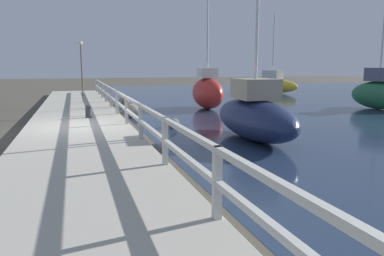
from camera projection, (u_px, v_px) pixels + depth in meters
ground_plane at (79, 135)px, 11.82m from camera, size 120.00×120.00×0.00m
dock_walkway at (79, 130)px, 11.80m from camera, size 3.23×36.00×0.28m
railing at (126, 105)px, 12.12m from camera, size 0.10×32.50×0.91m
boulder_near_dock at (173, 123)px, 13.14m from camera, size 0.46×0.41×0.34m
boulder_downstream at (124, 101)px, 20.78m from camera, size 0.59×0.53×0.44m
boulder_far_strip at (132, 110)px, 15.89m from camera, size 0.76×0.68×0.57m
mooring_bollard at (89, 111)px, 13.65m from camera, size 0.23×0.23×0.47m
dock_lamp at (81, 61)px, 19.62m from camera, size 0.22×0.22×3.15m
sailboat_green at (379, 92)px, 18.81m from camera, size 1.63×3.23×6.31m
sailboat_navy at (255, 116)px, 10.97m from camera, size 1.76×4.57×5.48m
sailboat_yellow at (272, 84)px, 30.57m from camera, size 2.55×5.42×6.32m
sailboat_red at (207, 92)px, 18.96m from camera, size 1.21×3.26×8.31m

